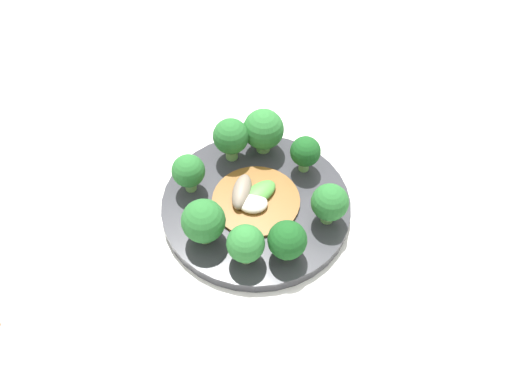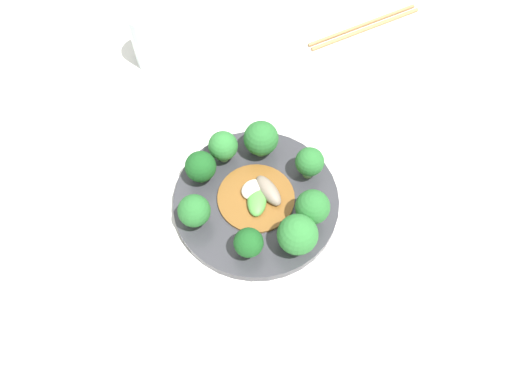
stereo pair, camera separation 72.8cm
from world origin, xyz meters
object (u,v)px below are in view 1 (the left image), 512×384
Objects in this scene: broccoli_west at (203,221)px; broccoli_east at (305,152)px; broccoli_south at (287,240)px; stirfry_center at (253,197)px; broccoli_southeast at (330,203)px; plate at (256,205)px; broccoli_northeast at (263,130)px; broccoli_north at (231,137)px; broccoli_southwest at (246,244)px; broccoli_northwest at (188,172)px.

broccoli_east is at bearing 8.34° from broccoli_west.
broccoli_south is 0.10m from stirfry_center.
broccoli_southeast is at bearing 10.84° from broccoli_south.
broccoli_southeast is 0.10m from stirfry_center.
broccoli_west is at bearing -170.92° from plate.
broccoli_south is (-0.07, -0.01, -0.00)m from broccoli_southeast.
broccoli_northeast reaches higher than plate.
broccoli_east is (0.09, 0.01, 0.04)m from plate.
broccoli_north is at bearing 105.42° from broccoli_southeast.
plate is 4.45× the size of broccoli_south.
broccoli_southeast is 0.15m from broccoli_northeast.
broccoli_west is 1.13× the size of broccoli_south.
stirfry_center is (0.01, 0.09, -0.03)m from broccoli_south.
broccoli_southwest is 0.06m from broccoli_west.
broccoli_east is 0.09m from stirfry_center.
broccoli_west is at bearing 132.64° from broccoli_south.
broccoli_north is 0.57× the size of stirfry_center.
plate is at bearing -172.37° from broccoli_east.
broccoli_north is (0.02, 0.09, 0.05)m from plate.
broccoli_west reaches higher than stirfry_center.
broccoli_southeast is at bearing -90.58° from broccoli_northeast.
broccoli_northeast is 0.10m from stirfry_center.
broccoli_south is (0.05, -0.16, -0.00)m from broccoli_northwest.
broccoli_southeast is 0.09m from broccoli_east.
broccoli_southeast is 0.19m from broccoli_northwest.
broccoli_southeast is 0.51× the size of stirfry_center.
broccoli_northwest is at bearing 132.35° from plate.
plate is at bearing 48.74° from broccoli_southwest.
broccoli_north is 0.10m from broccoli_east.
stirfry_center is at bearing -47.48° from broccoli_northwest.
broccoli_northwest is 0.50× the size of stirfry_center.
plate is 4.45× the size of broccoli_southwest.
broccoli_northwest is at bearing -166.21° from broccoli_north.
broccoli_northwest reaches higher than broccoli_southwest.
broccoli_north is 0.09m from stirfry_center.
broccoli_east is at bearing 5.18° from stirfry_center.
broccoli_north is at bearing 79.76° from plate.
broccoli_northeast is at bearing 47.71° from stirfry_center.
stirfry_center is at bearing 51.62° from broccoli_southwest.
broccoli_southwest is at bearing -64.10° from broccoli_west.
broccoli_east is 0.88× the size of broccoli_west.
broccoli_northwest is (-0.00, 0.13, 0.00)m from broccoli_southwest.
broccoli_northeast reaches higher than stirfry_center.
stirfry_center is (-0.00, 0.00, 0.01)m from plate.
broccoli_southeast reaches higher than broccoli_east.
broccoli_northeast reaches higher than broccoli_east.
broccoli_northwest is 0.85× the size of broccoli_northeast.
broccoli_southwest reaches higher than stirfry_center.
plate is at bearing -100.24° from broccoli_north.
broccoli_west is at bearing -168.21° from stirfry_center.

